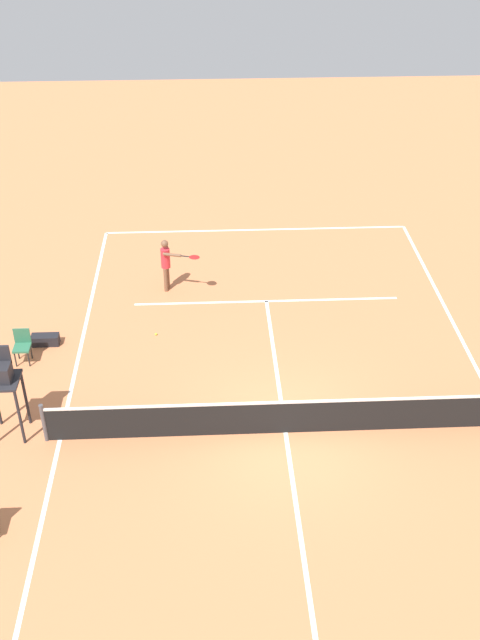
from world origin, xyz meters
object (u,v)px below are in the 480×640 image
object	(u,v)px
player_serving	(167,261)
tennis_ball	(156,334)
courtside_chair_mid	(22,345)
equipment_bag	(45,340)
umpire_chair	(2,379)

from	to	relation	value
player_serving	tennis_ball	world-z (taller)	player_serving
courtside_chair_mid	equipment_bag	world-z (taller)	courtside_chair_mid
tennis_ball	equipment_bag	bearing A→B (deg)	5.65
equipment_bag	player_serving	bearing A→B (deg)	-140.06
tennis_ball	equipment_bag	size ratio (longest dim) A/B	0.09
courtside_chair_mid	tennis_ball	bearing A→B (deg)	-163.24
umpire_chair	tennis_ball	bearing A→B (deg)	-129.28
player_serving	umpire_chair	distance (m)	7.35
tennis_ball	courtside_chair_mid	distance (m)	3.68
player_serving	equipment_bag	distance (m)	4.44
tennis_ball	courtside_chair_mid	size ratio (longest dim) A/B	0.07
umpire_chair	player_serving	bearing A→B (deg)	-118.60
player_serving	tennis_ball	distance (m)	2.70
player_serving	courtside_chair_mid	bearing A→B (deg)	-31.70
equipment_bag	courtside_chair_mid	bearing A→B (deg)	59.88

